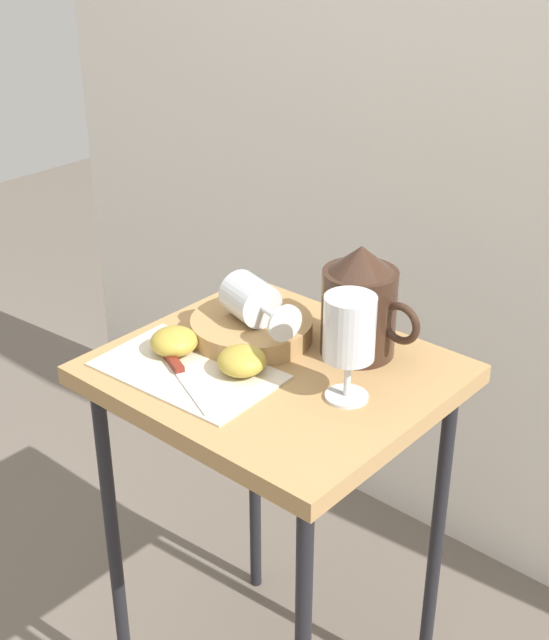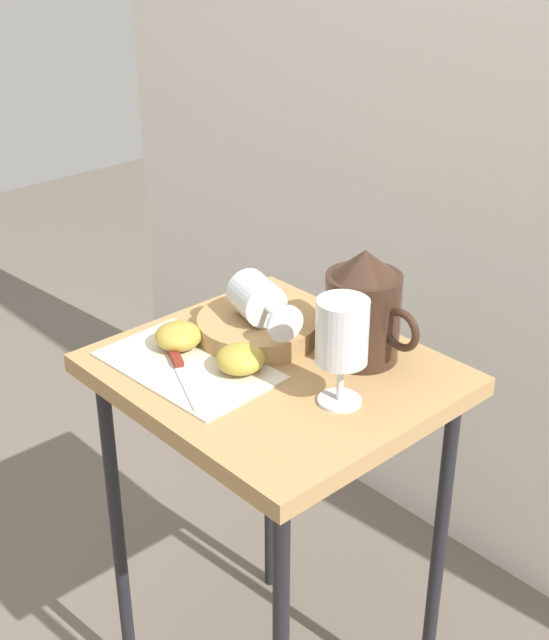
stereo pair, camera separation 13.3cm
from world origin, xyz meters
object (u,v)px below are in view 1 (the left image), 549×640
basket_tray (252,328)px  pitcher (360,311)px  apple_half_left (174,341)px  apple_half_right (242,361)px  knife (178,368)px  wine_glass_upright (347,335)px  table (275,411)px  wine_glass_tipped_near (252,300)px

basket_tray → pitcher: 0.18m
basket_tray → apple_half_left: bearing=-113.7°
apple_half_right → knife: size_ratio=0.38×
basket_tray → wine_glass_upright: wine_glass_upright is taller
table → apple_half_right: 0.12m
table → wine_glass_tipped_near: 0.18m
table → wine_glass_upright: (0.14, -0.00, 0.19)m
apple_half_left → knife: 0.06m
table → apple_half_left: apple_half_left is taller
wine_glass_upright → wine_glass_tipped_near: wine_glass_upright is taller
wine_glass_tipped_near → apple_half_right: (0.06, -0.09, -0.05)m
table → pitcher: size_ratio=3.91×
apple_half_right → wine_glass_tipped_near: bearing=124.3°
knife → apple_half_right: bearing=38.3°
pitcher → apple_half_right: size_ratio=2.42×
basket_tray → wine_glass_upright: bearing=-12.1°
basket_tray → apple_half_right: size_ratio=2.65×
table → pitcher: 0.21m
pitcher → wine_glass_upright: size_ratio=1.12×
table → wine_glass_upright: size_ratio=4.37×
wine_glass_upright → wine_glass_tipped_near: size_ratio=1.06×
basket_tray → wine_glass_tipped_near: size_ratio=1.30×
basket_tray → apple_half_right: bearing=-54.7°
wine_glass_tipped_near → knife: size_ratio=0.78×
pitcher → knife: pitcher is taller
basket_tray → wine_glass_tipped_near: (0.01, -0.00, 0.05)m
wine_glass_upright → knife: wine_glass_upright is taller
apple_half_left → knife: (0.04, -0.04, -0.02)m
table → basket_tray: 0.14m
wine_glass_upright → knife: (-0.24, -0.11, -0.10)m
pitcher → wine_glass_tipped_near: size_ratio=1.19×
wine_glass_tipped_near → knife: 0.17m
table → knife: knife is taller
basket_tray → apple_half_right: (0.07, -0.10, 0.01)m
basket_tray → knife: (-0.01, -0.16, -0.01)m
table → wine_glass_tipped_near: bearing=154.1°
apple_half_left → knife: apple_half_left is taller
basket_tray → knife: size_ratio=1.02×
basket_tray → wine_glass_upright: size_ratio=1.23×
table → basket_tray: size_ratio=3.56×
basket_tray → pitcher: (0.16, 0.08, 0.06)m
table → knife: 0.17m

